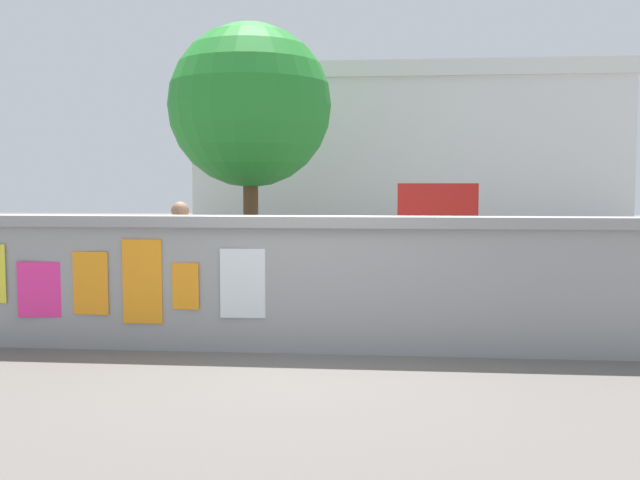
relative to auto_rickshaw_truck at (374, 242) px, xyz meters
The scene contains 8 objects.
ground 4.22m from the auto_rickshaw_truck, 98.95° to the left, with size 60.00×60.00×0.00m, color #605B56.
poster_wall 3.99m from the auto_rickshaw_truck, 99.43° to the right, with size 7.97×0.42×1.49m.
auto_rickshaw_truck is the anchor object (origin of this frame).
motorcycle 3.20m from the auto_rickshaw_truck, 35.87° to the right, with size 1.90×0.56×0.87m.
bicycle_near 3.47m from the auto_rickshaw_truck, 161.91° to the left, with size 1.66×0.59×0.95m.
person_walking 3.80m from the auto_rickshaw_truck, 127.95° to the right, with size 0.47×0.47×1.62m.
tree_roadside 7.85m from the auto_rickshaw_truck, 116.66° to the left, with size 4.13×4.13×5.89m.
building_background 13.25m from the auto_rickshaw_truck, 86.32° to the left, with size 14.00×4.54×5.66m.
Camera 1 is at (0.85, -7.77, 1.82)m, focal length 40.49 mm.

